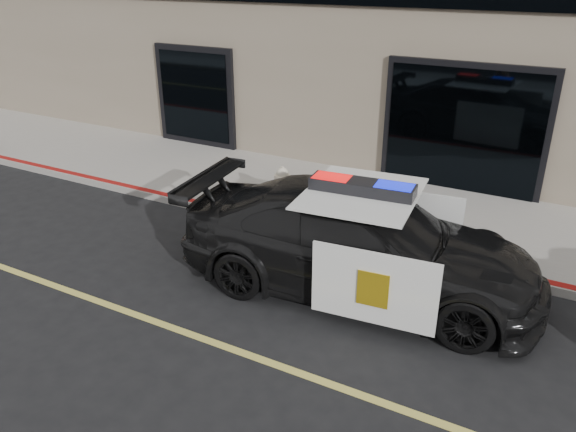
% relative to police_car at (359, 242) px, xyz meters
% --- Properties ---
extents(ground, '(120.00, 120.00, 0.00)m').
position_rel_police_car_xyz_m(ground, '(1.44, -2.23, -0.81)').
color(ground, black).
rests_on(ground, ground).
extents(sidewalk_n, '(60.00, 3.50, 0.15)m').
position_rel_police_car_xyz_m(sidewalk_n, '(1.44, 3.02, -0.74)').
color(sidewalk_n, gray).
rests_on(sidewalk_n, ground).
extents(police_car, '(3.29, 5.96, 1.81)m').
position_rel_police_car_xyz_m(police_car, '(0.00, 0.00, 0.00)').
color(police_car, black).
rests_on(police_car, ground).
extents(fire_hydrant, '(0.39, 0.54, 0.86)m').
position_rel_police_car_xyz_m(fire_hydrant, '(-2.43, 1.98, -0.26)').
color(fire_hydrant, beige).
rests_on(fire_hydrant, sidewalk_n).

